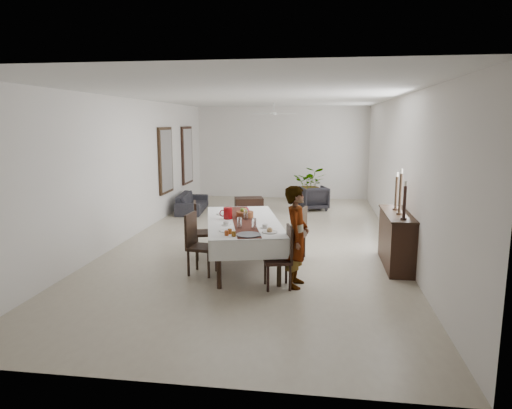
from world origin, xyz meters
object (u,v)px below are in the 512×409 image
red_pitcher (228,213)px  sideboard_body (396,240)px  woman (297,237)px  sofa (192,202)px  dining_table_top (243,222)px

red_pitcher → sideboard_body: (3.15, 0.19, -0.47)m
woman → sofa: size_ratio=0.89×
woman → sideboard_body: (1.79, 1.34, -0.34)m
sideboard_body → woman: bearing=-143.2°
sideboard_body → red_pitcher: bearing=-176.5°
dining_table_top → woman: (1.05, -1.05, 0.03)m
red_pitcher → sofa: size_ratio=0.12×
woman → sofa: 6.94m
red_pitcher → woman: bearing=-40.0°
red_pitcher → sideboard_body: bearing=3.5°
woman → sofa: (-3.46, 6.00, -0.56)m
dining_table_top → sideboard_body: 2.87m
woman → dining_table_top: bearing=50.5°
red_pitcher → sofa: bearing=113.4°
dining_table_top → woman: woman is taller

